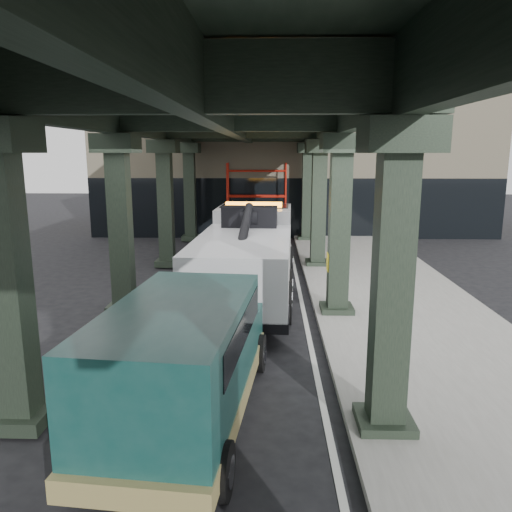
# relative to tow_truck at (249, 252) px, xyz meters

# --- Properties ---
(ground) EXTENTS (90.00, 90.00, 0.00)m
(ground) POSITION_rel_tow_truck_xyz_m (-0.05, -3.77, -1.46)
(ground) COLOR black
(ground) RESTS_ON ground
(sidewalk) EXTENTS (5.00, 40.00, 0.15)m
(sidewalk) POSITION_rel_tow_truck_xyz_m (4.45, -1.77, -1.38)
(sidewalk) COLOR gray
(sidewalk) RESTS_ON ground
(lane_stripe) EXTENTS (0.12, 38.00, 0.01)m
(lane_stripe) POSITION_rel_tow_truck_xyz_m (1.65, -1.77, -1.45)
(lane_stripe) COLOR silver
(lane_stripe) RESTS_ON ground
(viaduct) EXTENTS (7.40, 32.00, 6.40)m
(viaduct) POSITION_rel_tow_truck_xyz_m (-0.45, -1.77, 4.00)
(viaduct) COLOR black
(viaduct) RESTS_ON ground
(building) EXTENTS (22.00, 10.00, 8.00)m
(building) POSITION_rel_tow_truck_xyz_m (1.95, 16.23, 2.54)
(building) COLOR #C6B793
(building) RESTS_ON ground
(scaffolding) EXTENTS (3.08, 0.88, 4.00)m
(scaffolding) POSITION_rel_tow_truck_xyz_m (-0.05, 10.87, 0.65)
(scaffolding) COLOR red
(scaffolding) RESTS_ON ground
(tow_truck) EXTENTS (3.06, 9.23, 2.99)m
(tow_truck) POSITION_rel_tow_truck_xyz_m (0.00, 0.00, 0.00)
(tow_truck) COLOR black
(tow_truck) RESTS_ON ground
(towed_van) EXTENTS (2.62, 5.59, 2.20)m
(towed_van) POSITION_rel_tow_truck_xyz_m (-0.73, -7.61, -0.28)
(towed_van) COLOR #103936
(towed_van) RESTS_ON ground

